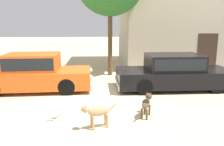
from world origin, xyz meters
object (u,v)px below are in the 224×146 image
at_px(parked_sedan_second, 174,72).
at_px(stray_dog_spotted, 96,112).
at_px(stray_dog_tan, 146,103).
at_px(parked_sedan_nearest, 34,72).
at_px(stray_cat, 58,114).

height_order(parked_sedan_second, stray_dog_spotted, parked_sedan_second).
distance_m(stray_dog_spotted, stray_dog_tan, 1.57).
bearing_deg(parked_sedan_nearest, stray_dog_spotted, -57.49).
distance_m(parked_sedan_nearest, stray_dog_spotted, 4.37).
relative_size(parked_sedan_nearest, stray_cat, 9.00).
xyz_separation_m(stray_dog_tan, stray_cat, (-2.53, 0.11, -0.34)).
bearing_deg(parked_sedan_second, parked_sedan_nearest, 179.15).
bearing_deg(stray_dog_spotted, stray_cat, -54.91).
bearing_deg(stray_dog_tan, parked_sedan_nearest, 77.35).
bearing_deg(stray_dog_spotted, stray_dog_tan, -173.21).
xyz_separation_m(parked_sedan_second, stray_dog_tan, (-1.73, -2.85, -0.29)).
distance_m(parked_sedan_nearest, parked_sedan_second, 5.60).
bearing_deg(stray_dog_tan, stray_cat, 111.72).
height_order(parked_sedan_nearest, stray_dog_tan, parked_sedan_nearest).
xyz_separation_m(parked_sedan_nearest, stray_dog_spotted, (2.46, -3.60, -0.28)).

